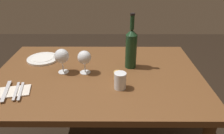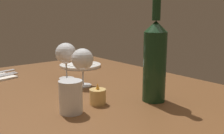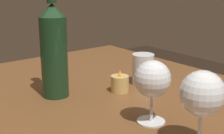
# 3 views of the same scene
# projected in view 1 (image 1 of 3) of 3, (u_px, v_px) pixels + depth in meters

# --- Properties ---
(dining_table) EXTENTS (1.30, 0.90, 0.74)m
(dining_table) POSITION_uv_depth(u_px,v_px,m) (98.00, 85.00, 1.40)
(dining_table) COLOR brown
(dining_table) RESTS_ON ground
(wine_glass_left) EXTENTS (0.09, 0.09, 0.15)m
(wine_glass_left) POSITION_uv_depth(u_px,v_px,m) (84.00, 58.00, 1.32)
(wine_glass_left) COLOR white
(wine_glass_left) RESTS_ON dining_table
(wine_glass_right) EXTENTS (0.09, 0.09, 0.16)m
(wine_glass_right) POSITION_uv_depth(u_px,v_px,m) (62.00, 56.00, 1.32)
(wine_glass_right) COLOR white
(wine_glass_right) RESTS_ON dining_table
(wine_bottle) EXTENTS (0.07, 0.07, 0.36)m
(wine_bottle) POSITION_uv_depth(u_px,v_px,m) (131.00, 48.00, 1.38)
(wine_bottle) COLOR #19381E
(wine_bottle) RESTS_ON dining_table
(water_tumbler) EXTENTS (0.07, 0.07, 0.09)m
(water_tumbler) POSITION_uv_depth(u_px,v_px,m) (120.00, 82.00, 1.19)
(water_tumbler) COLOR white
(water_tumbler) RESTS_ON dining_table
(votive_candle) EXTENTS (0.05, 0.05, 0.07)m
(votive_candle) POSITION_uv_depth(u_px,v_px,m) (118.00, 76.00, 1.29)
(votive_candle) COLOR #DBB266
(votive_candle) RESTS_ON dining_table
(dinner_plate) EXTENTS (0.22, 0.22, 0.02)m
(dinner_plate) POSITION_uv_depth(u_px,v_px,m) (43.00, 59.00, 1.53)
(dinner_plate) COLOR white
(dinner_plate) RESTS_ON dining_table
(folded_napkin) EXTENTS (0.21, 0.15, 0.01)m
(folded_napkin) POSITION_uv_depth(u_px,v_px,m) (12.00, 92.00, 1.16)
(folded_napkin) COLOR silver
(folded_napkin) RESTS_ON dining_table
(fork_inner) EXTENTS (0.05, 0.18, 0.00)m
(fork_inner) POSITION_uv_depth(u_px,v_px,m) (16.00, 91.00, 1.16)
(fork_inner) COLOR silver
(fork_inner) RESTS_ON folded_napkin
(fork_outer) EXTENTS (0.05, 0.18, 0.00)m
(fork_outer) POSITION_uv_depth(u_px,v_px,m) (21.00, 91.00, 1.16)
(fork_outer) COLOR silver
(fork_outer) RESTS_ON folded_napkin
(table_knife) EXTENTS (0.07, 0.21, 0.00)m
(table_knife) POSITION_uv_depth(u_px,v_px,m) (6.00, 91.00, 1.16)
(table_knife) COLOR silver
(table_knife) RESTS_ON folded_napkin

